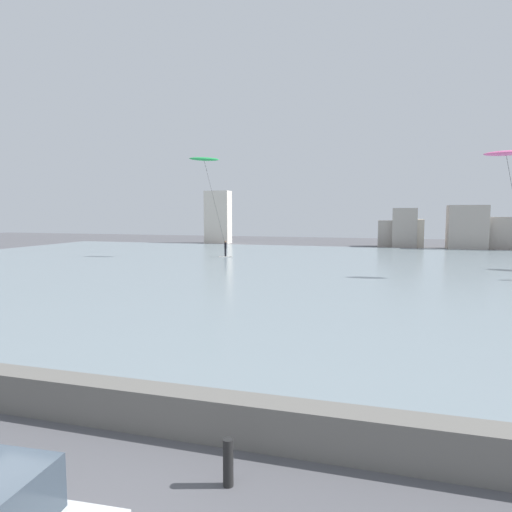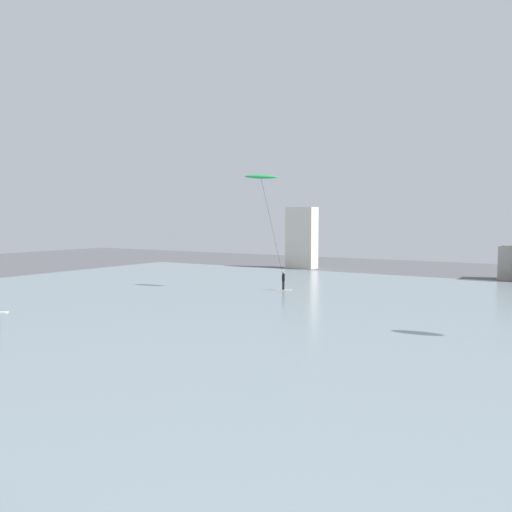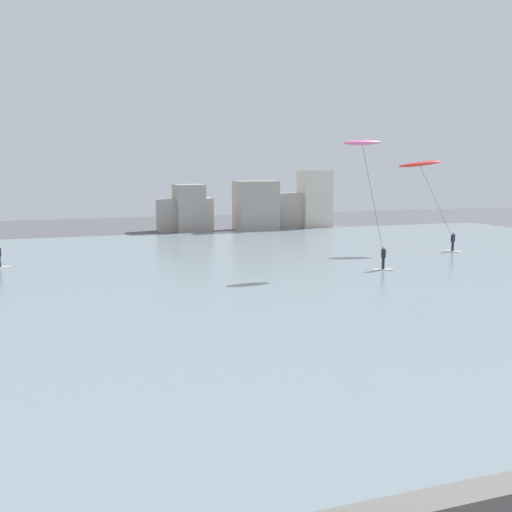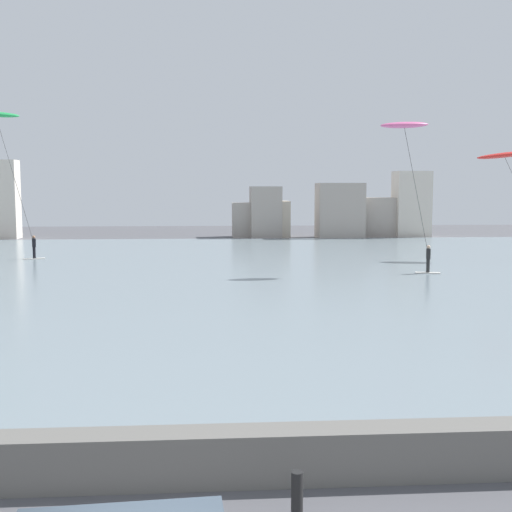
# 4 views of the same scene
# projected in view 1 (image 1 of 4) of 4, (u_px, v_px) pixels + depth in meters

# --- Properties ---
(seawall_barrier) EXTENTS (60.00, 0.70, 0.92)m
(seawall_barrier) POSITION_uv_depth(u_px,v_px,m) (178.00, 411.00, 9.65)
(seawall_barrier) COLOR #66635E
(seawall_barrier) RESTS_ON ground
(water_bay) EXTENTS (84.00, 52.00, 0.10)m
(water_bay) POSITION_uv_depth(u_px,v_px,m) (332.00, 272.00, 35.19)
(water_bay) COLOR gray
(water_bay) RESTS_ON ground
(far_shore_buildings) EXTENTS (45.11, 4.94, 7.80)m
(far_shore_buildings) POSITION_uv_depth(u_px,v_px,m) (417.00, 227.00, 59.74)
(far_shore_buildings) COLOR beige
(far_shore_buildings) RESTS_ON ground
(bollard_post) EXTENTS (0.18, 0.18, 0.83)m
(bollard_post) POSITION_uv_depth(u_px,v_px,m) (228.00, 463.00, 7.76)
(bollard_post) COLOR black
(bollard_post) RESTS_ON ground
(kitesurfer_green) EXTENTS (4.50, 1.49, 10.22)m
(kitesurfer_green) POSITION_uv_depth(u_px,v_px,m) (206.00, 168.00, 46.10)
(kitesurfer_green) COLOR silver
(kitesurfer_green) RESTS_ON water_bay
(kitesurfer_pink) EXTENTS (3.55, 1.99, 8.84)m
(kitesurfer_pink) POSITION_uv_depth(u_px,v_px,m) (508.00, 166.00, 31.09)
(kitesurfer_pink) COLOR silver
(kitesurfer_pink) RESTS_ON water_bay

